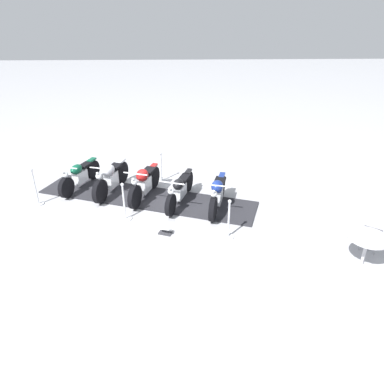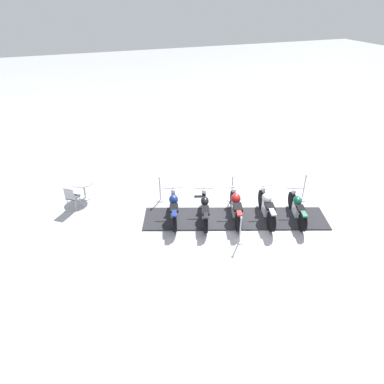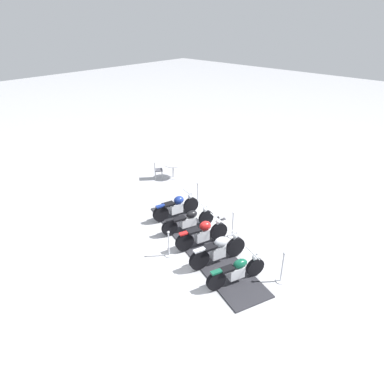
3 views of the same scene
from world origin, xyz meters
TOP-DOWN VIEW (x-y plane):
  - ground_plane at (0.00, 0.00)m, footprint 80.00×80.00m
  - display_platform at (0.00, 0.00)m, footprint 3.60×6.76m
  - motorcycle_forest at (-0.74, -2.11)m, footprint 2.01×0.97m
  - motorcycle_chrome at (-0.35, -1.06)m, footprint 2.11×0.87m
  - motorcycle_maroon at (0.02, -0.01)m, footprint 2.05×0.93m
  - motorcycle_black at (0.41, 1.04)m, footprint 2.13×0.97m
  - motorcycle_navy at (0.78, 2.10)m, footprint 2.05×0.84m
  - stanchion_left_mid at (-1.23, 0.45)m, footprint 0.30×0.30m
  - stanchion_right_front at (0.27, -3.11)m, footprint 0.30×0.30m
  - stanchion_right_mid at (1.23, -0.45)m, footprint 0.35×0.35m
  - stanchion_right_rear at (2.20, 2.22)m, footprint 0.31×0.31m
  - info_placard at (1.99, 0.65)m, footprint 0.34×0.39m
  - cafe_table at (3.43, 5.02)m, footprint 0.88×0.88m
  - cafe_chair_near_table at (2.77, 5.52)m, footprint 0.56×0.56m

SIDE VIEW (x-z plane):
  - ground_plane at x=0.00m, z-range 0.00..0.00m
  - display_platform at x=0.00m, z-range 0.00..0.04m
  - info_placard at x=1.99m, z-range -0.03..0.18m
  - stanchion_right_mid at x=1.23m, z-range -0.21..0.88m
  - stanchion_left_mid at x=-1.23m, z-range -0.16..0.86m
  - stanchion_right_rear at x=2.20m, z-range -0.17..0.88m
  - stanchion_right_front at x=0.27m, z-range -0.17..0.96m
  - motorcycle_black at x=0.41m, z-range 0.00..0.92m
  - motorcycle_forest at x=-0.74m, z-range 0.00..0.93m
  - motorcycle_navy at x=0.78m, z-range 0.01..0.99m
  - motorcycle_maroon at x=0.02m, z-range 0.02..1.03m
  - motorcycle_chrome at x=-0.35m, z-range 0.01..1.06m
  - cafe_chair_near_table at x=2.77m, z-range 0.07..1.01m
  - cafe_table at x=3.43m, z-range 0.19..0.94m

